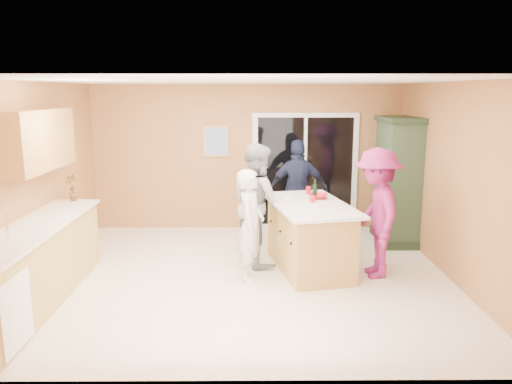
{
  "coord_description": "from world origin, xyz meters",
  "views": [
    {
      "loc": [
        0.1,
        -6.42,
        2.46
      ],
      "look_at": [
        0.15,
        0.1,
        1.15
      ],
      "focal_mm": 35.0,
      "sensor_mm": 36.0,
      "label": 1
    }
  ],
  "objects_px": {
    "kitchen_island": "(309,238)",
    "woman_magenta": "(376,213)",
    "green_hutch": "(397,182)",
    "woman_navy": "(298,190)",
    "woman_white": "(251,225)",
    "woman_grey": "(258,204)"
  },
  "relations": [
    {
      "from": "kitchen_island",
      "to": "woman_magenta",
      "type": "distance_m",
      "value": 1.0
    },
    {
      "from": "green_hutch",
      "to": "woman_navy",
      "type": "height_order",
      "value": "green_hutch"
    },
    {
      "from": "woman_white",
      "to": "woman_navy",
      "type": "height_order",
      "value": "woman_navy"
    },
    {
      "from": "kitchen_island",
      "to": "woman_magenta",
      "type": "xyz_separation_m",
      "value": [
        0.86,
        -0.27,
        0.43
      ]
    },
    {
      "from": "woman_magenta",
      "to": "woman_navy",
      "type": "bearing_deg",
      "value": -153.17
    },
    {
      "from": "woman_navy",
      "to": "kitchen_island",
      "type": "bearing_deg",
      "value": 89.84
    },
    {
      "from": "kitchen_island",
      "to": "woman_navy",
      "type": "distance_m",
      "value": 1.48
    },
    {
      "from": "kitchen_island",
      "to": "green_hutch",
      "type": "xyz_separation_m",
      "value": [
        1.59,
        1.33,
        0.56
      ]
    },
    {
      "from": "woman_white",
      "to": "green_hutch",
      "type": "bearing_deg",
      "value": -44.79
    },
    {
      "from": "kitchen_island",
      "to": "woman_white",
      "type": "height_order",
      "value": "woman_white"
    },
    {
      "from": "kitchen_island",
      "to": "woman_navy",
      "type": "relative_size",
      "value": 1.16
    },
    {
      "from": "woman_magenta",
      "to": "woman_grey",
      "type": "bearing_deg",
      "value": -109.76
    },
    {
      "from": "green_hutch",
      "to": "woman_white",
      "type": "xyz_separation_m",
      "value": [
        -2.41,
        -1.74,
        -0.26
      ]
    },
    {
      "from": "kitchen_island",
      "to": "woman_navy",
      "type": "bearing_deg",
      "value": 80.19
    },
    {
      "from": "green_hutch",
      "to": "woman_grey",
      "type": "bearing_deg",
      "value": -155.21
    },
    {
      "from": "green_hutch",
      "to": "woman_navy",
      "type": "relative_size",
      "value": 1.22
    },
    {
      "from": "kitchen_island",
      "to": "green_hutch",
      "type": "distance_m",
      "value": 2.15
    },
    {
      "from": "kitchen_island",
      "to": "woman_grey",
      "type": "bearing_deg",
      "value": 148.59
    },
    {
      "from": "green_hutch",
      "to": "woman_navy",
      "type": "xyz_separation_m",
      "value": [
        -1.62,
        0.09,
        -0.16
      ]
    },
    {
      "from": "kitchen_island",
      "to": "woman_magenta",
      "type": "bearing_deg",
      "value": -28.83
    },
    {
      "from": "woman_grey",
      "to": "woman_navy",
      "type": "height_order",
      "value": "woman_grey"
    },
    {
      "from": "woman_white",
      "to": "woman_grey",
      "type": "distance_m",
      "value": 0.69
    }
  ]
}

